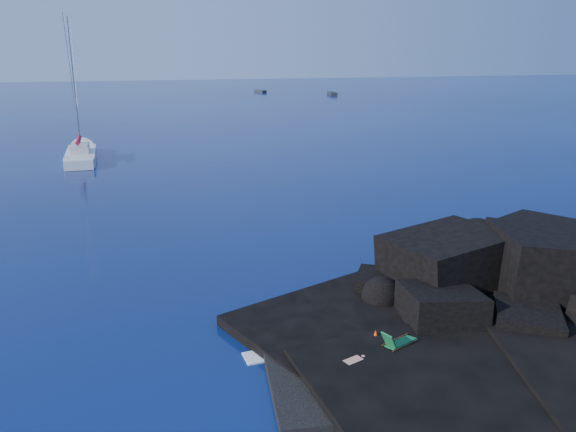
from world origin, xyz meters
name	(u,v)px	position (x,y,z in m)	size (l,w,h in m)	color
ground	(267,401)	(0.00, 0.00, 0.00)	(400.00, 400.00, 0.00)	#031033
headland	(542,315)	(13.00, 3.00, 0.00)	(24.00, 24.00, 3.60)	black
beach	(386,373)	(4.50, 0.50, 0.00)	(8.50, 6.00, 0.70)	black
surf_foam	(354,316)	(5.00, 5.00, 0.00)	(10.00, 8.00, 0.06)	white
sailboat	(82,161)	(-9.53, 45.37, 0.00)	(2.87, 13.69, 14.35)	white
deck_chair	(401,338)	(5.42, 1.32, 0.86)	(1.47, 0.64, 1.01)	#166333
towel	(353,366)	(3.28, 0.67, 0.38)	(2.17, 1.03, 0.06)	silver
sunbather	(353,362)	(3.28, 0.67, 0.54)	(1.92, 0.47, 0.26)	#E39177
marker_cone	(376,336)	(4.76, 2.13, 0.60)	(0.32, 0.32, 0.49)	#FF4B0D
distant_boat_a	(260,92)	(28.25, 133.31, 0.00)	(1.34, 4.30, 0.57)	#2B2A30
distant_boat_b	(332,95)	(43.88, 120.24, 0.00)	(1.59, 5.10, 0.68)	black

